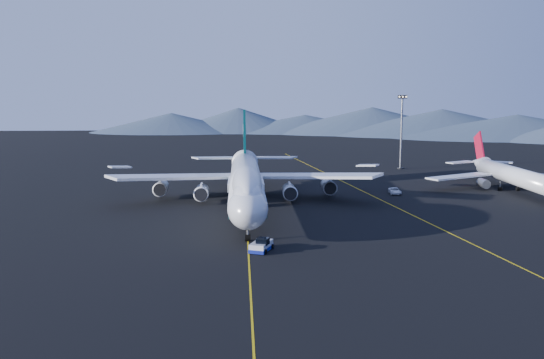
{
  "coord_description": "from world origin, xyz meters",
  "views": [
    {
      "loc": [
        -1.12,
        -122.14,
        24.25
      ],
      "look_at": [
        5.38,
        0.94,
        6.0
      ],
      "focal_mm": 40.0,
      "sensor_mm": 36.0,
      "label": 1
    }
  ],
  "objects_px": {
    "pushback_tug": "(261,246)",
    "service_van": "(395,191)",
    "boeing_747": "(246,181)",
    "second_jet": "(511,175)",
    "floodlight_mast": "(401,132)"
  },
  "relations": [
    {
      "from": "floodlight_mast",
      "to": "boeing_747",
      "type": "bearing_deg",
      "value": -128.03
    },
    {
      "from": "floodlight_mast",
      "to": "second_jet",
      "type": "bearing_deg",
      "value": -70.14
    },
    {
      "from": "pushback_tug",
      "to": "service_van",
      "type": "distance_m",
      "value": 59.58
    },
    {
      "from": "pushback_tug",
      "to": "second_jet",
      "type": "bearing_deg",
      "value": 60.96
    },
    {
      "from": "second_jet",
      "to": "service_van",
      "type": "height_order",
      "value": "second_jet"
    },
    {
      "from": "pushback_tug",
      "to": "floodlight_mast",
      "type": "xyz_separation_m",
      "value": [
        46.64,
        94.77,
        10.83
      ]
    },
    {
      "from": "pushback_tug",
      "to": "service_van",
      "type": "height_order",
      "value": "pushback_tug"
    },
    {
      "from": "pushback_tug",
      "to": "service_van",
      "type": "relative_size",
      "value": 1.05
    },
    {
      "from": "boeing_747",
      "to": "service_van",
      "type": "distance_m",
      "value": 39.34
    },
    {
      "from": "pushback_tug",
      "to": "service_van",
      "type": "bearing_deg",
      "value": 77.12
    },
    {
      "from": "pushback_tug",
      "to": "floodlight_mast",
      "type": "bearing_deg",
      "value": 84.87
    },
    {
      "from": "pushback_tug",
      "to": "floodlight_mast",
      "type": "relative_size",
      "value": 0.24
    },
    {
      "from": "floodlight_mast",
      "to": "pushback_tug",
      "type": "bearing_deg",
      "value": -116.2
    },
    {
      "from": "second_jet",
      "to": "service_van",
      "type": "xyz_separation_m",
      "value": [
        -28.85,
        -2.49,
        -3.28
      ]
    },
    {
      "from": "boeing_747",
      "to": "second_jet",
      "type": "relative_size",
      "value": 1.56
    }
  ]
}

